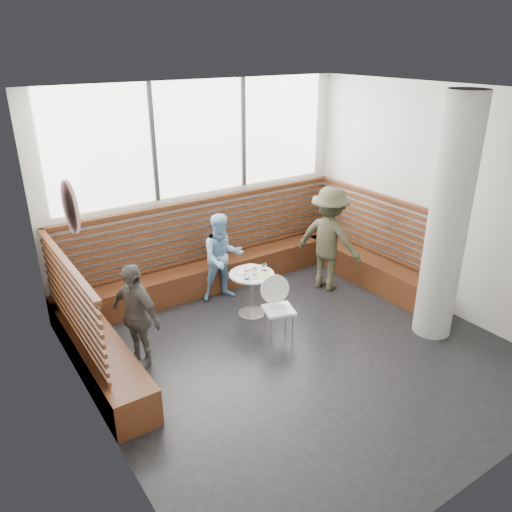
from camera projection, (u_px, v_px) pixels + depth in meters
room at (304, 237)px, 5.80m from camera, size 5.00×5.00×3.20m
booth at (228, 275)px, 7.62m from camera, size 5.00×2.50×1.44m
concrete_column at (448, 222)px, 6.29m from camera, size 0.50×0.50×3.20m
wall_art at (70, 207)px, 4.56m from camera, size 0.03×0.50×0.50m
cafe_table at (252, 285)px, 7.15m from camera, size 0.64×0.64×0.66m
cafe_chair at (276, 303)px, 6.65m from camera, size 0.40×0.39×0.84m
adult_man at (329, 239)px, 7.83m from camera, size 0.97×1.23×1.67m
child_back at (222, 257)px, 7.55m from camera, size 0.76×0.65×1.37m
child_left at (135, 316)px, 5.97m from camera, size 0.58×0.85×1.35m
plate_near at (241, 272)px, 7.11m from camera, size 0.20×0.20×0.01m
plate_far at (251, 267)px, 7.27m from camera, size 0.20×0.20×0.01m
glass_left at (247, 275)px, 6.90m from camera, size 0.08×0.08×0.12m
glass_mid at (255, 271)px, 7.03m from camera, size 0.06×0.06×0.10m
glass_right at (264, 267)px, 7.16m from camera, size 0.07×0.07×0.11m
menu_card at (262, 276)px, 7.00m from camera, size 0.24×0.20×0.00m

